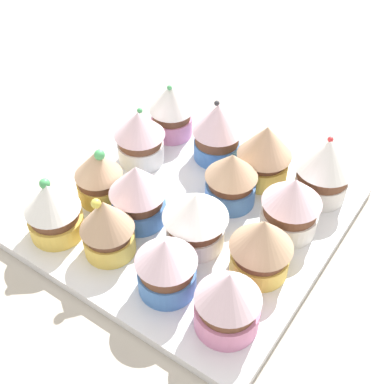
{
  "coord_description": "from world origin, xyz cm",
  "views": [
    {
      "loc": [
        22.89,
        -33.36,
        43.31
      ],
      "look_at": [
        0.0,
        0.0,
        4.2
      ],
      "focal_mm": 48.16,
      "sensor_mm": 36.0,
      "label": 1
    }
  ],
  "objects": [
    {
      "name": "cupcake_8",
      "position": [
        -10.29,
        3.8,
        4.96
      ],
      "size": [
        6.18,
        6.18,
        7.44
      ],
      "color": "white",
      "rests_on": "baking_tray"
    },
    {
      "name": "cupcake_12",
      "position": [
        -2.91,
        9.69,
        5.25
      ],
      "size": [
        6.13,
        6.13,
        8.01
      ],
      "color": "#477AC6",
      "rests_on": "baking_tray"
    },
    {
      "name": "cupcake_14",
      "position": [
        10.71,
        10.62,
        5.37
      ],
      "size": [
        6.69,
        6.69,
        8.13
      ],
      "color": "white",
      "rests_on": "baking_tray"
    },
    {
      "name": "cupcake_0",
      "position": [
        -10.25,
        -10.79,
        4.69
      ],
      "size": [
        5.92,
        5.92,
        7.27
      ],
      "color": "#EFC651",
      "rests_on": "baking_tray"
    },
    {
      "name": "ground_plane",
      "position": [
        0.0,
        0.0,
        -1.5
      ],
      "size": [
        180.0,
        180.0,
        3.0
      ],
      "primitive_type": "cube",
      "color": "#B2A899"
    },
    {
      "name": "cupcake_4",
      "position": [
        -9.88,
        -4.07,
        4.62
      ],
      "size": [
        5.41,
        5.41,
        7.14
      ],
      "color": "#EFC651",
      "rests_on": "baking_tray"
    },
    {
      "name": "cupcake_7",
      "position": [
        10.21,
        -2.97,
        4.92
      ],
      "size": [
        6.32,
        6.32,
        7.17
      ],
      "color": "#EFC651",
      "rests_on": "baking_tray"
    },
    {
      "name": "cupcake_11",
      "position": [
        -10.31,
        10.34,
        5.13
      ],
      "size": [
        5.7,
        5.7,
        7.8
      ],
      "color": "pink",
      "rests_on": "baking_tray"
    },
    {
      "name": "cupcake_5",
      "position": [
        -4.16,
        -4.18,
        5.11
      ],
      "size": [
        6.21,
        6.21,
        7.58
      ],
      "color": "#477AC6",
      "rests_on": "baking_tray"
    },
    {
      "name": "baking_tray",
      "position": [
        0.0,
        0.0,
        0.6
      ],
      "size": [
        30.96,
        30.96,
        1.2
      ],
      "color": "silver",
      "rests_on": "ground_plane"
    },
    {
      "name": "cupcake_10",
      "position": [
        10.08,
        3.73,
        4.89
      ],
      "size": [
        6.35,
        6.35,
        7.25
      ],
      "color": "white",
      "rests_on": "baking_tray"
    },
    {
      "name": "cupcake_1",
      "position": [
        -3.86,
        -9.52,
        4.88
      ],
      "size": [
        5.59,
        5.59,
        7.5
      ],
      "color": "#EFC651",
      "rests_on": "baking_tray"
    },
    {
      "name": "cupcake_2",
      "position": [
        3.91,
        -9.98,
        4.78
      ],
      "size": [
        5.99,
        5.99,
        7.0
      ],
      "color": "#477AC6",
      "rests_on": "baking_tray"
    },
    {
      "name": "cupcake_13",
      "position": [
        3.83,
        9.31,
        5.23
      ],
      "size": [
        6.43,
        6.43,
        7.7
      ],
      "color": "#EFC651",
      "rests_on": "baking_tray"
    },
    {
      "name": "cupcake_3",
      "position": [
        10.82,
        -10.15,
        4.96
      ],
      "size": [
        6.08,
        6.08,
        7.46
      ],
      "color": "pink",
      "rests_on": "baking_tray"
    },
    {
      "name": "cupcake_9",
      "position": [
        2.64,
        3.86,
        4.71
      ],
      "size": [
        5.92,
        5.92,
        6.89
      ],
      "color": "#477AC6",
      "rests_on": "baking_tray"
    },
    {
      "name": "cupcake_6",
      "position": [
        2.84,
        -3.51,
        4.85
      ],
      "size": [
        6.88,
        6.88,
        6.92
      ],
      "color": "white",
      "rests_on": "baking_tray"
    }
  ]
}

